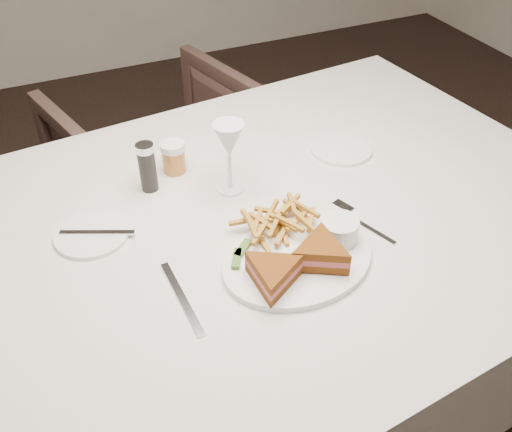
% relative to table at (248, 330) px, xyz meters
% --- Properties ---
extents(ground, '(5.00, 5.00, 0.00)m').
position_rel_table_xyz_m(ground, '(0.11, 0.06, -0.38)').
color(ground, black).
rests_on(ground, ground).
extents(table, '(1.75, 1.26, 0.75)m').
position_rel_table_xyz_m(table, '(0.00, 0.00, 0.00)').
color(table, silver).
rests_on(table, ground).
extents(chair_far, '(0.83, 0.80, 0.71)m').
position_rel_table_xyz_m(chair_far, '(0.05, 0.88, -0.02)').
color(chair_far, '#432F29').
rests_on(chair_far, ground).
extents(table_setting, '(0.82, 0.59, 0.18)m').
position_rel_table_xyz_m(table_setting, '(0.02, -0.06, 0.41)').
color(table_setting, white).
rests_on(table_setting, table).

